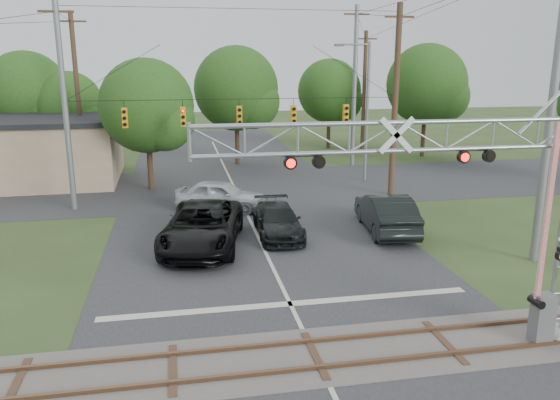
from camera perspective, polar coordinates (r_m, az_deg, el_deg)
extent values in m
plane|color=#2E3F1D|center=(14.64, 5.73, -19.86)|extent=(160.00, 160.00, 0.00)
cube|color=#2A292C|center=(23.36, -1.20, -6.21)|extent=(14.00, 90.00, 0.02)
cube|color=#2A292C|center=(36.68, -4.84, 1.39)|extent=(90.00, 12.00, 0.02)
cube|color=#504A45|center=(16.26, 3.68, -15.95)|extent=(90.00, 3.20, 0.05)
cube|color=brown|center=(15.63, 4.37, -17.02)|extent=(90.00, 0.12, 0.14)
cube|color=brown|center=(16.83, 3.06, -14.53)|extent=(90.00, 0.12, 0.14)
cylinder|color=gray|center=(19.04, 26.68, -12.32)|extent=(0.95, 0.95, 0.32)
cube|color=#5E5E60|center=(18.27, 25.70, -11.15)|extent=(0.58, 0.47, 1.58)
cube|color=red|center=(17.06, 26.14, -1.48)|extent=(0.15, 0.09, 5.25)
cylinder|color=gray|center=(32.21, -21.54, 8.99)|extent=(0.32, 0.32, 11.50)
cylinder|color=#482F21|center=(34.27, 11.94, 9.93)|extent=(0.36, 0.36, 11.50)
cylinder|color=black|center=(31.85, -4.30, 10.48)|extent=(19.00, 0.03, 0.03)
cube|color=orange|center=(31.85, -15.91, 8.26)|extent=(0.30, 0.30, 1.10)
cube|color=orange|center=(31.72, -10.09, 8.56)|extent=(0.30, 0.30, 1.10)
cube|color=orange|center=(31.93, -4.27, 8.78)|extent=(0.30, 0.30, 1.10)
cube|color=orange|center=(32.44, 1.42, 8.90)|extent=(0.30, 0.30, 1.10)
cube|color=orange|center=(33.26, 6.88, 8.94)|extent=(0.30, 0.30, 1.10)
imported|color=black|center=(24.87, -8.11, -2.72)|extent=(4.54, 7.52, 1.95)
imported|color=black|center=(26.27, -0.22, -2.19)|extent=(2.22, 5.13, 1.47)
imported|color=#B3B7BC|center=(30.87, -6.23, 0.47)|extent=(5.39, 3.56, 1.71)
imported|color=black|center=(27.37, 11.01, -1.31)|extent=(2.68, 5.96, 1.90)
cylinder|color=gray|center=(38.21, 9.08, 8.95)|extent=(0.21, 0.21, 9.46)
cylinder|color=gray|center=(37.72, 7.80, 15.81)|extent=(2.10, 0.13, 0.13)
cube|color=#5E5E60|center=(37.40, 6.20, 15.79)|extent=(0.63, 0.26, 0.16)
cylinder|color=#482F21|center=(41.64, -20.36, 10.11)|extent=(0.34, 0.34, 11.52)
cube|color=#482F21|center=(41.65, -20.99, 17.05)|extent=(2.00, 0.12, 0.12)
cylinder|color=gray|center=(43.68, 7.78, 11.53)|extent=(0.34, 0.34, 12.31)
cube|color=#482F21|center=(43.77, 8.04, 18.67)|extent=(2.00, 0.12, 0.12)
cylinder|color=gray|center=(24.35, 26.51, 8.58)|extent=(0.34, 0.34, 12.78)
cylinder|color=#482F21|center=(50.23, 8.77, 10.96)|extent=(0.34, 0.34, 10.76)
cube|color=#482F21|center=(50.19, 8.98, 16.30)|extent=(2.00, 0.12, 0.12)
cylinder|color=#3B281B|center=(48.00, -24.44, 5.72)|extent=(0.36, 0.36, 4.13)
sphere|color=#224C15|center=(47.66, -24.91, 10.17)|extent=(6.38, 6.38, 6.38)
cylinder|color=#3B281B|center=(46.41, -20.84, 5.37)|extent=(0.36, 0.36, 3.43)
sphere|color=#224C15|center=(46.07, -21.19, 9.19)|extent=(5.29, 5.29, 5.29)
cylinder|color=#3B281B|center=(36.46, -13.44, 4.04)|extent=(0.36, 0.36, 3.86)
sphere|color=#224C15|center=(36.02, -13.77, 9.54)|extent=(5.97, 5.97, 5.97)
cylinder|color=#3B281B|center=(44.49, -4.50, 6.49)|extent=(0.36, 0.36, 4.31)
sphere|color=#224C15|center=(44.13, -4.60, 11.54)|extent=(6.66, 6.66, 6.66)
cylinder|color=#3B281B|center=(53.01, 5.10, 7.50)|extent=(0.36, 0.36, 3.86)
sphere|color=#224C15|center=(52.71, 5.18, 11.29)|extent=(5.97, 5.97, 5.97)
cylinder|color=#3B281B|center=(49.81, 14.76, 6.98)|extent=(0.36, 0.36, 4.44)
sphere|color=#224C15|center=(49.49, 15.06, 11.61)|extent=(6.86, 6.86, 6.86)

